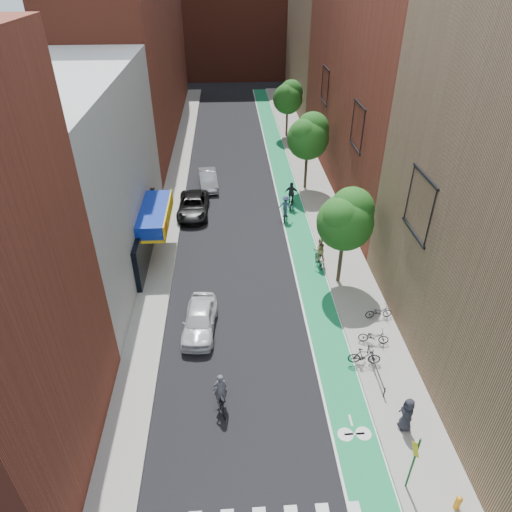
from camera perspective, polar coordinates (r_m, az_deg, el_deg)
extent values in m
plane|color=black|center=(21.88, 0.73, -19.77)|extent=(160.00, 160.00, 0.00)
cube|color=#167D4A|center=(43.08, 3.56, 9.48)|extent=(2.00, 68.00, 0.01)
cube|color=gray|center=(43.03, -9.95, 9.10)|extent=(2.00, 68.00, 0.15)
cube|color=gray|center=(43.42, 6.89, 9.59)|extent=(3.00, 68.00, 0.15)
cube|color=silver|center=(31.01, -22.24, 9.18)|extent=(8.00, 20.00, 12.00)
cube|color=maroon|center=(56.29, -15.26, 25.88)|extent=(8.00, 36.00, 22.00)
cube|color=maroon|center=(41.67, 16.12, 23.37)|extent=(8.00, 28.00, 22.00)
cube|color=#8C6B4C|center=(64.92, 8.97, 25.65)|extent=(8.00, 20.00, 18.00)
cube|color=maroon|center=(85.36, -3.22, 28.46)|extent=(30.00, 14.00, 20.00)
cylinder|color=#332619|center=(28.76, 10.48, -0.62)|extent=(0.24, 0.24, 3.30)
sphere|color=#144712|center=(27.34, 11.05, 4.11)|extent=(3.36, 3.36, 3.36)
sphere|color=#144712|center=(27.36, 11.89, 5.75)|extent=(2.64, 2.64, 2.64)
sphere|color=#144712|center=(26.79, 10.68, 4.68)|extent=(2.40, 2.40, 2.40)
cylinder|color=#332619|center=(40.80, 6.24, 10.57)|extent=(0.24, 0.24, 3.47)
sphere|color=#144712|center=(39.78, 6.49, 14.37)|extent=(3.53, 3.53, 3.53)
sphere|color=#144712|center=(39.89, 7.08, 15.53)|extent=(2.77, 2.77, 2.77)
sphere|color=#144712|center=(39.29, 6.17, 14.92)|extent=(2.52, 2.52, 2.52)
cylinder|color=#332619|center=(53.87, 3.87, 16.27)|extent=(0.24, 0.24, 3.19)
sphere|color=#144712|center=(53.15, 3.98, 18.99)|extent=(3.25, 3.25, 3.25)
sphere|color=#144712|center=(53.32, 4.42, 19.79)|extent=(2.55, 2.55, 2.55)
sphere|color=#144712|center=(52.71, 3.70, 19.40)|extent=(2.32, 2.32, 2.32)
cylinder|color=#194C26|center=(19.63, 19.00, -23.32)|extent=(0.08, 0.08, 3.00)
cube|color=yellow|center=(18.88, 19.29, -21.84)|extent=(0.02, 0.71, 0.71)
imported|color=silver|center=(25.55, -7.07, -7.92)|extent=(2.05, 4.40, 1.46)
imported|color=black|center=(37.09, -7.85, 6.24)|extent=(2.44, 5.16, 1.43)
imported|color=#9C9DA4|center=(41.55, -6.00, 9.49)|extent=(1.95, 4.49, 1.44)
imported|color=black|center=(21.98, -4.39, -17.73)|extent=(0.93, 1.72, 0.86)
imported|color=#4E4E55|center=(21.43, -4.48, -16.20)|extent=(0.71, 0.55, 1.74)
imported|color=black|center=(30.78, 7.86, -0.39)|extent=(0.65, 1.74, 1.02)
imported|color=tan|center=(30.48, 7.92, 0.81)|extent=(0.90, 0.73, 1.72)
imported|color=black|center=(37.86, 4.43, 6.69)|extent=(1.11, 1.97, 0.98)
imported|color=black|center=(37.60, 4.47, 7.85)|extent=(1.18, 0.73, 1.88)
imported|color=black|center=(35.99, 3.70, 5.32)|extent=(0.95, 1.91, 1.10)
imported|color=#415375|center=(35.78, 3.71, 6.31)|extent=(1.21, 0.88, 1.69)
imported|color=black|center=(25.41, 14.49, -9.71)|extent=(1.68, 0.89, 0.84)
imported|color=black|center=(24.13, 13.40, -12.10)|extent=(1.69, 0.67, 0.99)
imported|color=black|center=(27.05, 15.09, -6.75)|extent=(1.58, 0.62, 0.82)
imported|color=#212029|center=(21.76, 18.34, -18.26)|extent=(0.63, 0.90, 1.74)
cylinder|color=orange|center=(20.80, 23.86, -26.47)|extent=(0.23, 0.23, 0.52)
sphere|color=orange|center=(20.53, 24.08, -26.00)|extent=(0.25, 0.25, 0.25)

